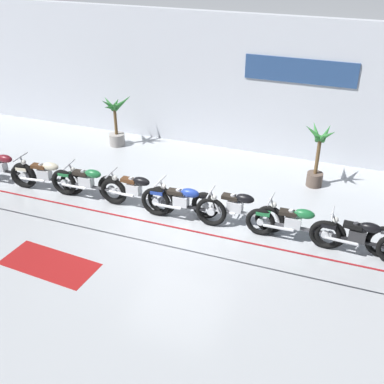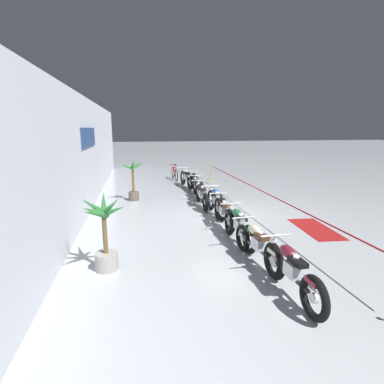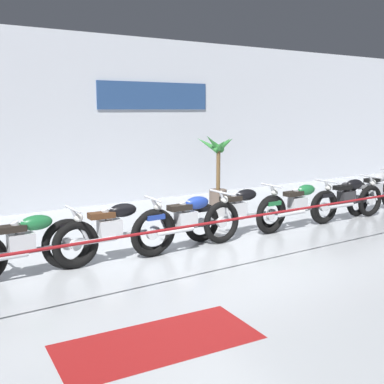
{
  "view_description": "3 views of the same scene",
  "coord_description": "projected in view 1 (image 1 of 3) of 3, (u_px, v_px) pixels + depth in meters",
  "views": [
    {
      "loc": [
        3.67,
        -8.87,
        6.49
      ],
      "look_at": [
        -0.02,
        1.08,
        0.47
      ],
      "focal_mm": 45.0,
      "sensor_mm": 36.0,
      "label": 1
    },
    {
      "loc": [
        -10.13,
        3.24,
        3.08
      ],
      "look_at": [
        0.97,
        1.17,
        0.66
      ],
      "focal_mm": 28.0,
      "sensor_mm": 36.0,
      "label": 2
    },
    {
      "loc": [
        -4.37,
        -6.28,
        2.39
      ],
      "look_at": [
        0.13,
        0.6,
        0.98
      ],
      "focal_mm": 45.0,
      "sensor_mm": 36.0,
      "label": 3
    }
  ],
  "objects": [
    {
      "name": "motorcycle_black_5",
      "position": [
        237.0,
        209.0,
        11.52
      ],
      "size": [
        2.36,
        0.62,
        0.94
      ],
      "color": "black",
      "rests_on": "ground"
    },
    {
      "name": "motorcycle_black_7",
      "position": [
        360.0,
        238.0,
        10.45
      ],
      "size": [
        2.16,
        0.62,
        0.94
      ],
      "color": "black",
      "rests_on": "ground"
    },
    {
      "name": "motorcycle_green_2",
      "position": [
        88.0,
        184.0,
        12.6
      ],
      "size": [
        2.23,
        0.62,
        0.95
      ],
      "color": "black",
      "rests_on": "ground"
    },
    {
      "name": "potted_palm_right_of_row",
      "position": [
        116.0,
        122.0,
        15.53
      ],
      "size": [
        1.18,
        1.03,
        1.73
      ],
      "color": "gray",
      "rests_on": "ground"
    },
    {
      "name": "motorcycle_blue_4",
      "position": [
        183.0,
        203.0,
        11.69
      ],
      "size": [
        2.21,
        0.62,
        0.96
      ],
      "color": "black",
      "rests_on": "ground"
    },
    {
      "name": "back_wall",
      "position": [
        239.0,
        85.0,
        14.69
      ],
      "size": [
        28.0,
        0.29,
        4.2
      ],
      "color": "silver",
      "rests_on": "ground"
    },
    {
      "name": "motorcycle_maroon_0",
      "position": [
        2.0,
        168.0,
        13.37
      ],
      "size": [
        2.22,
        0.62,
        0.96
      ],
      "color": "black",
      "rests_on": "ground"
    },
    {
      "name": "ground_plane",
      "position": [
        177.0,
        230.0,
        11.55
      ],
      "size": [
        120.0,
        120.0,
        0.0
      ],
      "primitive_type": "plane",
      "color": "#B2B7BC"
    },
    {
      "name": "potted_palm_left_of_row",
      "position": [
        317.0,
        155.0,
        13.06
      ],
      "size": [
        0.87,
        1.08,
        1.83
      ],
      "color": "brown",
      "rests_on": "ground"
    },
    {
      "name": "motorcycle_black_3",
      "position": [
        136.0,
        192.0,
        12.21
      ],
      "size": [
        2.25,
        0.62,
        0.96
      ],
      "color": "black",
      "rests_on": "ground"
    },
    {
      "name": "motorcycle_cream_1",
      "position": [
        47.0,
        176.0,
        13.01
      ],
      "size": [
        2.21,
        0.63,
        0.92
      ],
      "color": "black",
      "rests_on": "ground"
    },
    {
      "name": "stanchion_far_left",
      "position": [
        97.0,
        215.0,
        10.69
      ],
      "size": [
        13.97,
        0.28,
        1.05
      ],
      "color": "gold",
      "rests_on": "ground"
    },
    {
      "name": "floor_banner",
      "position": [
        50.0,
        264.0,
        10.41
      ],
      "size": [
        2.18,
        1.11,
        0.01
      ],
      "primitive_type": "cube",
      "rotation": [
        0.0,
        0.0,
        -0.08
      ],
      "color": "maroon",
      "rests_on": "ground"
    },
    {
      "name": "motorcycle_green_6",
      "position": [
        295.0,
        224.0,
        10.93
      ],
      "size": [
        2.29,
        0.62,
        0.93
      ],
      "color": "black",
      "rests_on": "ground"
    }
  ]
}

